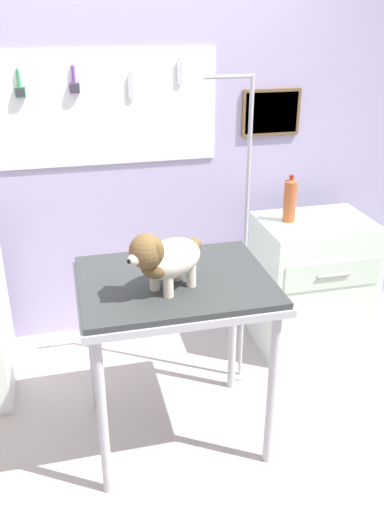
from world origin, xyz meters
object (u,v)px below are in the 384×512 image
object	(u,v)px
grooming_arm	(243,253)
soda_bottle	(290,200)
grooming_table	(175,297)
dog	(165,258)
cabinet_right	(311,283)

from	to	relation	value
grooming_arm	soda_bottle	size ratio (longest dim) A/B	6.07
grooming_table	soda_bottle	size ratio (longest dim) A/B	3.15
grooming_table	dog	distance (m)	0.28
grooming_arm	dog	bearing A→B (deg)	-137.18
dog	cabinet_right	size ratio (longest dim) A/B	0.46
grooming_table	soda_bottle	world-z (taller)	soda_bottle
grooming_table	grooming_arm	xyz separation A→B (m)	(0.46, 0.38, 0.01)
grooming_arm	cabinet_right	size ratio (longest dim) A/B	2.07
grooming_table	soda_bottle	xyz separation A→B (m)	(0.85, 0.70, 0.17)
dog	cabinet_right	xyz separation A→B (m)	(1.09, 0.76, -0.64)
grooming_table	grooming_arm	size ratio (longest dim) A/B	0.52
grooming_table	cabinet_right	world-z (taller)	grooming_table
dog	grooming_table	bearing A→B (deg)	59.60
grooming_arm	grooming_table	bearing A→B (deg)	-140.70
grooming_arm	cabinet_right	xyz separation A→B (m)	(0.56, 0.28, -0.39)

